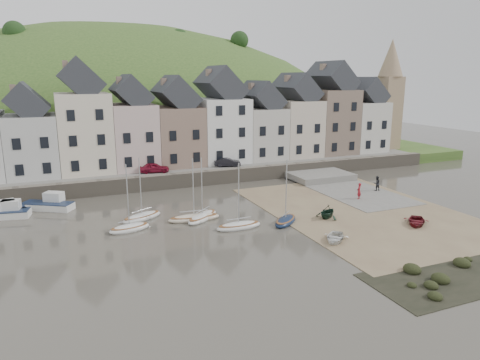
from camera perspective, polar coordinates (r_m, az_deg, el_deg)
name	(u,v)px	position (r m, az deg, el deg)	size (l,w,h in m)	color
ground	(265,225)	(41.44, 3.24, -5.81)	(160.00, 160.00, 0.00)	#474237
quay_land	(176,159)	(70.49, -8.24, 2.70)	(90.00, 30.00, 1.50)	#345220
quay_street	(198,168)	(59.48, -5.43, 1.60)	(70.00, 7.00, 0.10)	slate
seawall	(207,178)	(56.36, -4.35, 0.29)	(70.00, 1.20, 1.80)	slate
beach	(361,211)	(47.10, 15.38, -3.87)	(18.00, 26.00, 0.06)	#786249
slipway	(346,189)	(55.56, 13.58, -1.13)	(8.00, 18.00, 0.12)	slate
hillside	(125,223)	(100.97, -14.74, -5.36)	(134.40, 84.00, 84.00)	#345220
townhouse_terrace	(202,122)	(62.44, -4.98, 7.53)	(61.05, 8.00, 13.93)	silver
church_spire	(389,92)	(78.70, 18.75, 10.80)	(4.00, 4.00, 18.00)	#997F60
sailboat_0	(142,217)	(43.85, -12.58, -4.67)	(4.58, 3.34, 6.32)	silver
sailboat_1	(130,228)	(40.97, -14.12, -6.03)	(4.01, 2.34, 6.32)	silver
sailboat_2	(194,218)	(42.77, -5.98, -4.88)	(5.13, 1.77, 6.32)	beige
sailboat_3	(202,217)	(42.98, -4.89, -4.76)	(4.50, 4.23, 6.32)	silver
sailboat_4	(239,226)	(40.32, -0.16, -5.94)	(4.34, 1.60, 6.32)	silver
sailboat_5	(285,221)	(41.90, 5.91, -5.25)	(3.84, 3.63, 6.32)	#13213C
motorboat_1	(5,212)	(48.95, -28.12, -3.68)	(4.99, 2.57, 1.70)	silver
motorboat_2	(49,204)	(50.09, -23.50, -2.83)	(5.41, 4.25, 1.70)	silver
rowboat_white	(335,238)	(38.00, 12.20, -7.31)	(2.11, 2.95, 0.61)	silver
rowboat_green	(327,212)	(43.69, 11.24, -4.04)	(2.16, 2.50, 1.32)	black
rowboat_red	(416,221)	(44.27, 21.87, -4.99)	(2.27, 3.17, 0.66)	maroon
person_red	(359,191)	(50.97, 15.16, -1.39)	(0.67, 0.44, 1.83)	maroon
person_dark	(377,183)	(55.29, 17.29, -0.42)	(0.87, 0.67, 1.78)	black
car_left	(154,168)	(56.89, -11.05, 1.58)	(1.50, 3.72, 1.27)	maroon
car_right	(227,162)	(59.67, -1.65, 2.32)	(1.24, 3.57, 1.17)	black
shore_rocks	(452,274)	(34.55, 25.73, -10.96)	(14.00, 6.00, 0.78)	black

